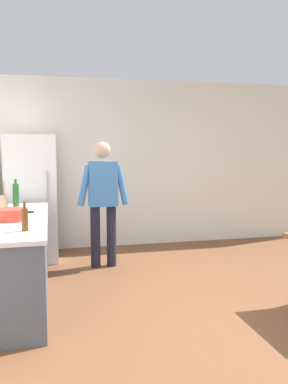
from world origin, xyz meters
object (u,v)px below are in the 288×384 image
(person, at_px, (103,196))
(cooking_pot, at_px, (13,215))
(bottle_beer_brown, at_px, (25,219))
(refrigerator, at_px, (32,198))
(utensil_jar, at_px, (3,201))
(bottle_wine_green, at_px, (16,195))

(person, height_order, cooking_pot, person)
(cooking_pot, bearing_deg, bottle_beer_brown, -75.24)
(person, bearing_deg, bottle_beer_brown, -118.05)
(refrigerator, height_order, cooking_pot, refrigerator)
(utensil_jar, height_order, bottle_wine_green, bottle_wine_green)
(person, distance_m, bottle_beer_brown, 1.95)
(refrigerator, bearing_deg, utensil_jar, -111.13)
(utensil_jar, bearing_deg, cooking_pot, -78.37)
(utensil_jar, bearing_deg, bottle_wine_green, 6.32)
(bottle_wine_green, bearing_deg, person, 11.33)
(person, relative_size, bottle_wine_green, 5.00)
(utensil_jar, bearing_deg, person, 10.73)
(bottle_beer_brown, relative_size, bottle_wine_green, 0.76)
(refrigerator, xyz_separation_m, person, (0.95, -0.55, 0.08))
(person, relative_size, utensil_jar, 5.31)
(cooking_pot, xyz_separation_m, bottle_beer_brown, (0.14, -0.54, 0.05))
(person, bearing_deg, bottle_wine_green, -168.67)
(person, distance_m, bottle_wine_green, 1.13)
(cooking_pot, height_order, bottle_beer_brown, bottle_beer_brown)
(cooking_pot, distance_m, bottle_beer_brown, 0.56)
(refrigerator, height_order, utensil_jar, refrigerator)
(cooking_pot, relative_size, bottle_wine_green, 1.18)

